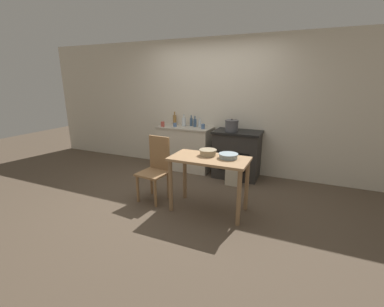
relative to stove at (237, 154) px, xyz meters
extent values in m
plane|color=brown|center=(-0.60, -1.28, -0.44)|extent=(14.00, 14.00, 0.00)
cube|color=beige|center=(-0.60, 0.31, 0.83)|extent=(8.00, 0.07, 2.55)
cube|color=beige|center=(-1.08, 0.03, -0.02)|extent=(1.06, 0.48, 0.85)
cube|color=#B6AD9C|center=(-1.08, 0.03, 0.42)|extent=(1.09, 0.51, 0.03)
cube|color=#2D2B28|center=(0.00, 0.00, -0.02)|extent=(0.81, 0.54, 0.84)
cube|color=black|center=(0.00, 0.00, 0.42)|extent=(0.85, 0.58, 0.04)
cube|color=black|center=(0.00, -0.27, -0.07)|extent=(0.57, 0.01, 0.35)
cube|color=#A87F56|center=(-0.02, -1.44, 0.31)|extent=(1.05, 0.55, 0.03)
cylinder|color=#97724E|center=(-0.50, -1.67, -0.07)|extent=(0.06, 0.06, 0.74)
cylinder|color=#97724E|center=(0.45, -1.67, -0.07)|extent=(0.06, 0.06, 0.74)
cylinder|color=#97724E|center=(-0.50, -1.21, -0.07)|extent=(0.06, 0.06, 0.74)
cylinder|color=#97724E|center=(0.45, -1.21, -0.07)|extent=(0.06, 0.06, 0.74)
cube|color=#997047|center=(-0.90, -1.48, -0.01)|extent=(0.44, 0.44, 0.03)
cube|color=#997047|center=(-0.89, -1.30, 0.26)|extent=(0.36, 0.07, 0.52)
cylinder|color=#997047|center=(-1.08, -1.63, -0.24)|extent=(0.04, 0.04, 0.42)
cylinder|color=#997047|center=(-0.76, -1.66, -0.24)|extent=(0.04, 0.04, 0.42)
cylinder|color=#997047|center=(-1.05, -1.30, -0.24)|extent=(0.04, 0.04, 0.42)
cylinder|color=#997047|center=(-0.72, -1.34, -0.24)|extent=(0.04, 0.04, 0.42)
cube|color=beige|center=(0.05, -0.41, -0.23)|extent=(0.24, 0.17, 0.42)
cylinder|color=#4C4C51|center=(-0.11, -0.07, 0.53)|extent=(0.24, 0.24, 0.18)
cylinder|color=#4C4C51|center=(-0.11, -0.07, 0.63)|extent=(0.25, 0.25, 0.02)
sphere|color=black|center=(-0.11, -0.07, 0.65)|extent=(0.02, 0.02, 0.02)
cylinder|color=tan|center=(-0.08, -1.35, 0.37)|extent=(0.22, 0.22, 0.08)
cylinder|color=tan|center=(-0.08, -1.35, 0.41)|extent=(0.24, 0.24, 0.01)
cylinder|color=#93A8B2|center=(0.21, -1.37, 0.36)|extent=(0.24, 0.24, 0.06)
cylinder|color=#8597A0|center=(0.21, -1.37, 0.39)|extent=(0.26, 0.26, 0.01)
cylinder|color=#3D5675|center=(-1.01, 0.18, 0.51)|extent=(0.06, 0.06, 0.15)
cylinder|color=#3D5675|center=(-1.01, 0.18, 0.62)|extent=(0.02, 0.02, 0.06)
cylinder|color=silver|center=(-1.14, 0.10, 0.52)|extent=(0.08, 0.08, 0.17)
cylinder|color=silver|center=(-1.14, 0.10, 0.64)|extent=(0.03, 0.03, 0.07)
cylinder|color=olive|center=(-1.39, 0.19, 0.53)|extent=(0.07, 0.07, 0.19)
cylinder|color=olive|center=(-1.39, 0.19, 0.67)|extent=(0.03, 0.03, 0.07)
cylinder|color=silver|center=(-0.79, 0.10, 0.50)|extent=(0.06, 0.06, 0.13)
cylinder|color=silver|center=(-0.79, 0.10, 0.59)|extent=(0.02, 0.02, 0.05)
cylinder|color=#3D5675|center=(-0.90, 0.11, 0.51)|extent=(0.06, 0.06, 0.15)
cylinder|color=#3D5675|center=(-0.90, 0.11, 0.62)|extent=(0.02, 0.02, 0.06)
cylinder|color=#4C6B99|center=(-0.67, -0.03, 0.48)|extent=(0.07, 0.07, 0.09)
cylinder|color=#4C6B99|center=(-1.26, -0.05, 0.48)|extent=(0.07, 0.07, 0.08)
cylinder|color=#B74C42|center=(-1.50, -0.14, 0.49)|extent=(0.07, 0.07, 0.10)
camera|label=1|loc=(1.09, -4.54, 1.33)|focal=24.00mm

